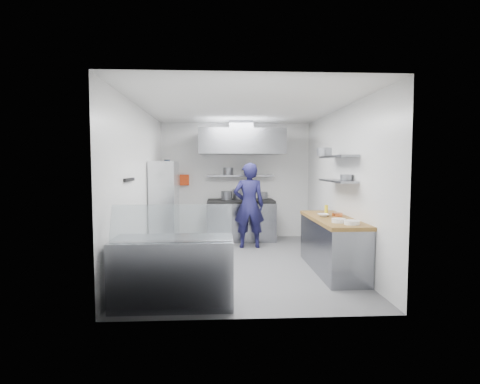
{
  "coord_description": "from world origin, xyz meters",
  "views": [
    {
      "loc": [
        -0.4,
        -6.68,
        1.76
      ],
      "look_at": [
        0.0,
        0.6,
        1.25
      ],
      "focal_mm": 28.0,
      "sensor_mm": 36.0,
      "label": 1
    }
  ],
  "objects": [
    {
      "name": "over_range_shelf",
      "position": [
        0.1,
        2.34,
        1.52
      ],
      "size": [
        1.6,
        0.3,
        0.04
      ],
      "primitive_type": "cube",
      "color": "gray",
      "rests_on": "wall_back"
    },
    {
      "name": "rack_jar",
      "position": [
        -1.48,
        1.15,
        1.8
      ],
      "size": [
        0.12,
        0.12,
        0.18
      ],
      "primitive_type": "cylinder",
      "color": "black",
      "rests_on": "wire_rack"
    },
    {
      "name": "hood_duct",
      "position": [
        0.1,
        2.15,
        2.68
      ],
      "size": [
        0.55,
        0.55,
        0.24
      ],
      "primitive_type": "cube",
      "color": "slate",
      "rests_on": "extractor_hood"
    },
    {
      "name": "ceiling",
      "position": [
        0.0,
        0.0,
        2.8
      ],
      "size": [
        5.0,
        5.0,
        0.0
      ],
      "primitive_type": "plane",
      "rotation": [
        3.14,
        0.0,
        0.0
      ],
      "color": "silver",
      "rests_on": "wall_back"
    },
    {
      "name": "squeeze_bottle",
      "position": [
        1.46,
        -0.31,
        0.99
      ],
      "size": [
        0.06,
        0.06,
        0.18
      ],
      "primitive_type": "cylinder",
      "color": "yellow",
      "rests_on": "prep_counter_top"
    },
    {
      "name": "shelf_pot_b",
      "position": [
        0.33,
        2.3,
        1.65
      ],
      "size": [
        0.27,
        0.27,
        0.22
      ],
      "primitive_type": "cylinder",
      "color": "slate",
      "rests_on": "over_range_shelf"
    },
    {
      "name": "wall_shelf_lower",
      "position": [
        1.64,
        -0.3,
        1.5
      ],
      "size": [
        0.3,
        1.3,
        0.04
      ],
      "primitive_type": "cube",
      "color": "gray",
      "rests_on": "wall_right"
    },
    {
      "name": "prep_counter_top",
      "position": [
        1.48,
        -0.6,
        0.87
      ],
      "size": [
        0.65,
        2.04,
        0.06
      ],
      "primitive_type": "cube",
      "color": "olive",
      "rests_on": "prep_counter_base"
    },
    {
      "name": "stock_pot_mid",
      "position": [
        0.08,
        2.37,
        1.08
      ],
      "size": [
        0.32,
        0.32,
        0.24
      ],
      "primitive_type": "cylinder",
      "color": "slate",
      "rests_on": "cooktop"
    },
    {
      "name": "floor",
      "position": [
        0.0,
        0.0,
        0.0
      ],
      "size": [
        5.0,
        5.0,
        0.0
      ],
      "primitive_type": "plane",
      "color": "#515153",
      "rests_on": "ground"
    },
    {
      "name": "display_glass",
      "position": [
        -0.98,
        -2.12,
        1.07
      ],
      "size": [
        1.47,
        0.19,
        0.42
      ],
      "primitive_type": "cube",
      "rotation": [
        -0.38,
        0.0,
        0.0
      ],
      "color": "silver",
      "rests_on": "display_case"
    },
    {
      "name": "stock_pot_left",
      "position": [
        -0.23,
        2.19,
        1.06
      ],
      "size": [
        0.26,
        0.26,
        0.2
      ],
      "primitive_type": "cylinder",
      "color": "slate",
      "rests_on": "cooktop"
    },
    {
      "name": "chef",
      "position": [
        0.23,
        1.28,
        0.91
      ],
      "size": [
        0.67,
        0.45,
        1.82
      ],
      "primitive_type": "imported",
      "rotation": [
        0.0,
        0.0,
        3.16
      ],
      "color": "#14133A",
      "rests_on": "floor"
    },
    {
      "name": "cooktop",
      "position": [
        0.1,
        2.1,
        0.93
      ],
      "size": [
        1.57,
        0.78,
        0.06
      ],
      "primitive_type": "cube",
      "color": "black",
      "rests_on": "gas_range"
    },
    {
      "name": "shelf_pot_a",
      "position": [
        -0.19,
        2.49,
        1.63
      ],
      "size": [
        0.25,
        0.25,
        0.18
      ],
      "primitive_type": "cylinder",
      "color": "slate",
      "rests_on": "over_range_shelf"
    },
    {
      "name": "shelf_pot_c",
      "position": [
        1.69,
        -0.62,
        1.57
      ],
      "size": [
        0.2,
        0.2,
        0.1
      ],
      "primitive_type": "cylinder",
      "color": "slate",
      "rests_on": "wall_shelf_lower"
    },
    {
      "name": "prep_counter_base",
      "position": [
        1.48,
        -0.6,
        0.42
      ],
      "size": [
        0.62,
        2.0,
        0.84
      ],
      "primitive_type": "cube",
      "color": "gray",
      "rests_on": "floor"
    },
    {
      "name": "mixing_bowl",
      "position": [
        1.36,
        -0.46,
        0.92
      ],
      "size": [
        0.19,
        0.19,
        0.05
      ],
      "primitive_type": "imported",
      "rotation": [
        0.0,
        0.0,
        -0.01
      ],
      "color": "white",
      "rests_on": "prep_counter_top"
    },
    {
      "name": "wall_back",
      "position": [
        0.0,
        2.5,
        1.4
      ],
      "size": [
        3.6,
        2.8,
        0.02
      ],
      "primitive_type": "cube",
      "rotation": [
        1.57,
        0.0,
        0.0
      ],
      "color": "white",
      "rests_on": "floor"
    },
    {
      "name": "plate_stack_b",
      "position": [
        1.41,
        -1.13,
        0.93
      ],
      "size": [
        0.21,
        0.21,
        0.06
      ],
      "primitive_type": "cylinder",
      "color": "white",
      "rests_on": "prep_counter_top"
    },
    {
      "name": "stock_pot_right",
      "position": [
        0.66,
        2.41,
        1.04
      ],
      "size": [
        0.24,
        0.24,
        0.16
      ],
      "primitive_type": "cylinder",
      "color": "slate",
      "rests_on": "cooktop"
    },
    {
      "name": "wall_front",
      "position": [
        0.0,
        -2.5,
        1.4
      ],
      "size": [
        3.6,
        2.8,
        0.02
      ],
      "primitive_type": "cube",
      "rotation": [
        -1.57,
        0.0,
        0.0
      ],
      "color": "white",
      "rests_on": "floor"
    },
    {
      "name": "wall_left",
      "position": [
        -1.8,
        0.0,
        1.4
      ],
      "size": [
        2.8,
        5.0,
        0.02
      ],
      "primitive_type": "cube",
      "rotation": [
        1.57,
        0.0,
        1.57
      ],
      "color": "white",
      "rests_on": "floor"
    },
    {
      "name": "copper_pan",
      "position": [
        1.62,
        -0.43,
        0.93
      ],
      "size": [
        0.18,
        0.18,
        0.06
      ],
      "primitive_type": "cylinder",
      "color": "#CF6C3A",
      "rests_on": "prep_counter_top"
    },
    {
      "name": "shelf_pot_d",
      "position": [
        1.46,
        -0.1,
        2.01
      ],
      "size": [
        0.26,
        0.26,
        0.14
      ],
      "primitive_type": "cylinder",
      "color": "slate",
      "rests_on": "wall_shelf_upper"
    },
    {
      "name": "rack_bin_a",
      "position": [
        -1.53,
        0.91,
        0.8
      ],
      "size": [
        0.17,
        0.22,
        0.2
      ],
      "primitive_type": "cube",
      "color": "white",
      "rests_on": "wire_rack"
    },
    {
      "name": "wire_rack",
      "position": [
        -1.53,
        1.03,
        0.93
      ],
      "size": [
        0.5,
        0.9,
        1.85
      ],
      "primitive_type": "cube",
      "color": "silver",
      "rests_on": "floor"
    },
    {
      "name": "display_case",
      "position": [
        -0.98,
        -2.0,
        0.42
      ],
      "size": [
        1.5,
        0.7,
        0.85
      ],
      "primitive_type": "cube",
      "color": "gray",
      "rests_on": "floor"
    },
    {
      "name": "plate_stack_a",
      "position": [
        1.54,
        -1.33,
        0.93
      ],
      "size": [
        0.23,
        0.23,
        0.06
      ],
      "primitive_type": "cylinder",
      "color": "white",
      "rests_on": "prep_counter_top"
    },
    {
      "name": "extractor_hood",
      "position": [
        0.1,
        1.93,
        2.3
      ],
      "size": [
        1.9,
        1.15,
        0.55
      ],
      "primitive_type": "cube",
      "color": "gray",
      "rests_on": "wall_back"
    },
    {
      "name": "knife_strip",
      "position": [
        -1.78,
        -0.9,
        1.55
      ],
      "size": [
        0.04,
        0.55,
        0.05
      ],
      "primitive_type": "cube",
      "color": "black",
      "rests_on": "wall_left"
    },
    {
      "name": "red_firebox",
      "position": [
        -1.25,
        2.44,
        1.42
      ],
      "size": [
        0.22,
        0.1,
        0.26
      ],
      "primitive_type": "cube",
      "color": "red",
      "rests_on": "wall_back"
    },
    {
      "name": "wall_shelf_upper",
      "position": [
        1.64,
        -0.3,
        1.92
      ],
      "size": [
        0.3,
        1.3,
        0.04
      ],
      "primitive_type": "cube",
      "color": "gray",
      "rests_on": "wall_right"
    },
    {
      "name": "rack_bin_b",
      "position": [
        -1.53,
        1.32,
        1.3
      ],
      "size": [
        0.12,
        0.16,
        0.14
      ],
      "primitive_type": "cube",
      "color": "yellow",
      "rests_on": "wire_rack"
    },
    {
      "name": "gas_range",
      "position": [
        0.1,
        2.1,
        0.45
      ],
      "size": [
        1.6,
        0.8,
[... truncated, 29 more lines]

